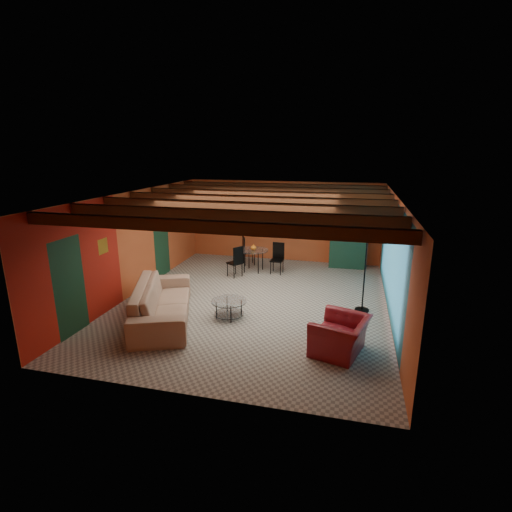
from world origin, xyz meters
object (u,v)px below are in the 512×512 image
(potted_plant, at_px, (351,201))
(vase, at_px, (253,239))
(armchair, at_px, (340,336))
(coffee_table, at_px, (229,309))
(dining_table, at_px, (253,256))
(armoire, at_px, (348,238))
(floor_lamp, at_px, (365,269))
(sofa, at_px, (163,302))

(potted_plant, bearing_deg, vase, -156.51)
(armchair, xyz_separation_m, coffee_table, (-2.53, 1.01, -0.14))
(potted_plant, relative_size, vase, 2.75)
(armchair, relative_size, dining_table, 0.58)
(coffee_table, distance_m, armoire, 5.44)
(floor_lamp, bearing_deg, vase, 144.28)
(potted_plant, bearing_deg, dining_table, -156.51)
(armchair, height_order, potted_plant, potted_plant)
(armoire, distance_m, floor_lamp, 3.64)
(sofa, distance_m, coffee_table, 1.50)
(dining_table, relative_size, floor_lamp, 0.90)
(armchair, distance_m, armoire, 5.80)
(armoire, bearing_deg, floor_lamp, -84.60)
(armchair, xyz_separation_m, dining_table, (-2.85, 4.53, 0.13))
(armchair, xyz_separation_m, armoire, (-0.01, 5.76, 0.60))
(sofa, xyz_separation_m, dining_table, (1.10, 3.98, 0.06))
(dining_table, bearing_deg, floor_lamp, -35.72)
(sofa, bearing_deg, potted_plant, -58.75)
(armchair, bearing_deg, potted_plant, -163.72)
(armoire, distance_m, potted_plant, 1.21)
(floor_lamp, bearing_deg, dining_table, 144.28)
(sofa, xyz_separation_m, floor_lamp, (4.39, 1.61, 0.61))
(armchair, bearing_deg, floor_lamp, -175.41)
(armchair, height_order, floor_lamp, floor_lamp)
(armchair, relative_size, armoire, 0.56)
(dining_table, xyz_separation_m, vase, (0.00, 0.00, 0.57))
(potted_plant, xyz_separation_m, vase, (-2.85, -1.24, -1.11))
(coffee_table, relative_size, potted_plant, 1.60)
(armchair, bearing_deg, sofa, -81.72)
(coffee_table, xyz_separation_m, floor_lamp, (2.98, 1.15, 0.82))
(sofa, relative_size, vase, 15.79)
(armoire, height_order, floor_lamp, floor_lamp)
(coffee_table, relative_size, floor_lamp, 0.39)
(sofa, xyz_separation_m, potted_plant, (3.94, 5.21, 1.73))
(floor_lamp, relative_size, vase, 11.18)
(dining_table, xyz_separation_m, potted_plant, (2.85, 1.24, 1.68))
(sofa, xyz_separation_m, coffee_table, (1.42, 0.46, -0.22))
(dining_table, height_order, armoire, armoire)
(dining_table, height_order, vase, vase)
(armoire, distance_m, vase, 3.10)
(armoire, xyz_separation_m, potted_plant, (0.00, 0.00, 1.21))
(vase, bearing_deg, armoire, 23.49)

